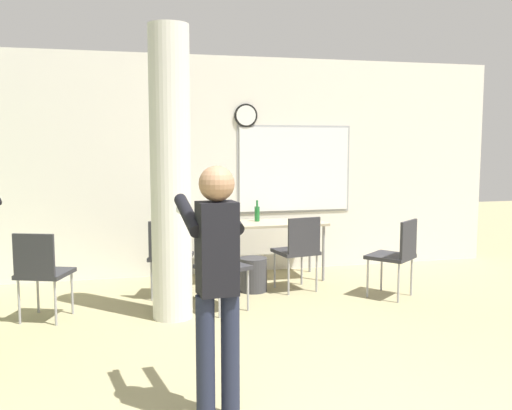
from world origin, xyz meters
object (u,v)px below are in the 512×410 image
at_px(chair_near_pillar, 41,269).
at_px(bottle_on_table, 257,213).
at_px(folding_table, 251,227).
at_px(person_playing_front, 216,272).
at_px(chair_mid_room, 397,252).
at_px(chair_table_right, 298,247).
at_px(chair_table_left, 170,252).
at_px(chair_table_front, 219,260).

bearing_deg(chair_near_pillar, bottle_on_table, 26.65).
bearing_deg(folding_table, person_playing_front, -106.89).
height_order(bottle_on_table, chair_mid_room, bottle_on_table).
height_order(folding_table, chair_table_right, chair_table_right).
bearing_deg(chair_near_pillar, chair_table_left, 22.44).
bearing_deg(chair_near_pillar, person_playing_front, -61.00).
xyz_separation_m(chair_table_front, chair_mid_room, (1.97, -0.05, 0.00)).
xyz_separation_m(chair_table_left, person_playing_front, (0.02, -2.83, 0.42)).
bearing_deg(chair_near_pillar, chair_table_right, 9.65).
bearing_deg(person_playing_front, chair_near_pillar, 119.00).
bearing_deg(folding_table, bottle_on_table, 45.27).
height_order(chair_table_front, chair_table_right, same).
xyz_separation_m(chair_table_left, chair_near_pillar, (-1.26, -0.52, 0.00)).
bearing_deg(chair_table_right, chair_table_front, -155.38).
relative_size(chair_mid_room, chair_table_right, 1.00).
bearing_deg(chair_near_pillar, folding_table, 25.56).
relative_size(chair_table_front, chair_mid_room, 1.00).
relative_size(chair_table_left, person_playing_front, 0.55).
distance_m(chair_table_left, chair_table_right, 1.46).
xyz_separation_m(chair_mid_room, chair_table_right, (-0.96, 0.52, 0.00)).
distance_m(chair_table_front, chair_near_pillar, 1.71).
bearing_deg(folding_table, chair_table_right, -57.72).
bearing_deg(bottle_on_table, chair_near_pillar, -153.35).
xyz_separation_m(chair_table_left, chair_table_front, (0.45, -0.52, 0.00)).
bearing_deg(bottle_on_table, chair_table_front, -120.35).
height_order(folding_table, bottle_on_table, bottle_on_table).
relative_size(chair_table_left, chair_mid_room, 1.00).
distance_m(chair_near_pillar, chair_mid_room, 3.68).
height_order(chair_table_front, person_playing_front, person_playing_front).
height_order(chair_table_right, person_playing_front, person_playing_front).
xyz_separation_m(folding_table, chair_table_right, (0.41, -0.64, -0.16)).
distance_m(folding_table, chair_table_front, 1.27).
height_order(folding_table, chair_table_front, chair_table_front).
distance_m(folding_table, chair_near_pillar, 2.57).
distance_m(chair_table_left, chair_table_front, 0.69).
relative_size(folding_table, person_playing_front, 1.17).
bearing_deg(chair_mid_room, chair_near_pillar, 179.16).
bearing_deg(chair_table_front, chair_table_left, 130.61).
height_order(chair_table_front, chair_near_pillar, same).
distance_m(folding_table, chair_table_left, 1.21).
bearing_deg(folding_table, chair_table_front, -118.62).
bearing_deg(chair_table_left, chair_table_right, -2.30).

